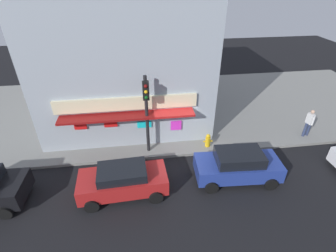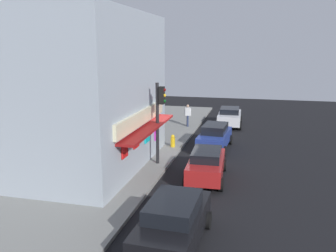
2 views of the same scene
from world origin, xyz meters
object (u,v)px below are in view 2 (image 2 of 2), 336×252
Objects in this scene: pedestrian at (188,114)px; parked_car_white at (230,116)px; trash_can at (123,164)px; parked_car_blue at (215,136)px; traffic_light at (159,112)px; potted_plant_by_doorway at (141,143)px; parked_car_black at (173,222)px; fire_hydrant at (173,141)px; parked_car_red at (206,164)px; potted_plant_by_window at (100,183)px.

parked_car_white is (1.65, -3.29, -0.34)m from pedestrian.
parked_car_blue is (6.10, -4.02, 0.23)m from trash_can.
traffic_light is 5.08× the size of trash_can.
potted_plant_by_doorway is 10.73m from parked_car_white.
parked_car_black is at bearing -179.81° from parked_car_blue.
potted_plant_by_doorway is at bearing 154.23° from parked_car_white.
parked_car_black reaches higher than parked_car_blue.
potted_plant_by_doorway is at bearing 135.75° from fire_hydrant.
pedestrian is (6.36, 0.24, 0.60)m from fire_hydrant.
parked_car_red is (-4.83, -2.88, 0.24)m from fire_hydrant.
parked_car_white is 0.93× the size of parked_car_black.
parked_car_black is 6.45m from parked_car_red.
potted_plant_by_doorway is (-1.66, 1.61, 0.21)m from fire_hydrant.
trash_can reaches higher than fire_hydrant.
traffic_light reaches higher than parked_car_white.
potted_plant_by_doorway is (-8.01, 1.37, -0.39)m from pedestrian.
trash_can is 0.82× the size of potted_plant_by_doorway.
pedestrian is at bearing 116.59° from parked_car_white.
traffic_light is at bearing 165.38° from parked_car_white.
parked_car_red is (-3.18, -4.49, 0.03)m from potted_plant_by_doorway.
parked_car_blue is at bearing -33.41° from trash_can.
parked_car_white is at bearing -3.22° from parked_car_blue.
trash_can is at bearing 174.45° from pedestrian.
parked_car_black is (-7.80, -2.63, -2.21)m from traffic_light.
trash_can is 14.07m from parked_car_white.
parked_car_blue is at bearing -74.05° from fire_hydrant.
potted_plant_by_window is (-2.90, -0.04, 0.10)m from trash_can.
potted_plant_by_doorway is 5.50m from parked_car_red.
traffic_light is 4.17× the size of potted_plant_by_doorway.
pedestrian reaches higher than parked_car_white.
traffic_light reaches higher than fire_hydrant.
traffic_light is 1.04× the size of parked_car_black.
parked_car_red is at bearing -115.74° from traffic_light.
parked_car_blue is (-5.60, -2.89, -0.31)m from pedestrian.
parked_car_black is at bearing 178.26° from parked_car_red.
potted_plant_by_window is at bearing -179.18° from trash_can.
parked_car_black is at bearing -170.58° from pedestrian.
traffic_light reaches higher than parked_car_black.
pedestrian reaches higher than fire_hydrant.
traffic_light is 3.87m from parked_car_red.
parked_car_blue is at bearing 0.19° from parked_car_black.
potted_plant_by_window is at bearing 170.78° from fire_hydrant.
pedestrian reaches higher than parked_car_blue.
traffic_light is 5.51m from potted_plant_by_window.
traffic_light is at bearing -137.36° from potted_plant_by_doorway.
trash_can is at bearing 34.41° from parked_car_black.
traffic_light reaches higher than parked_car_blue.
parked_car_red is at bearing -1.74° from parked_car_black.
parked_car_black is 1.03× the size of parked_car_blue.
trash_can is at bearing 146.59° from parked_car_blue.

